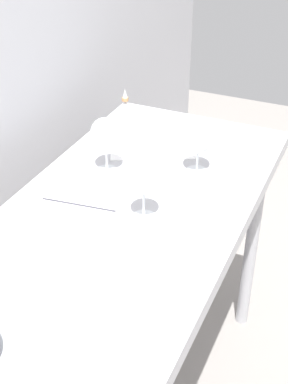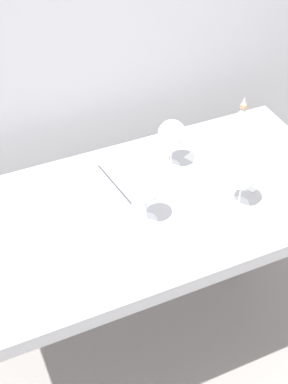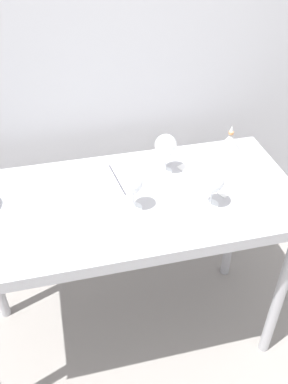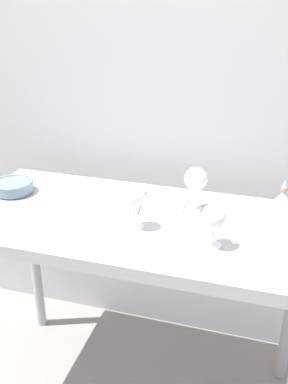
# 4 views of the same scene
# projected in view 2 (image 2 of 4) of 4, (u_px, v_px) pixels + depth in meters

# --- Properties ---
(ground_plane) EXTENTS (6.00, 6.00, 0.00)m
(ground_plane) POSITION_uv_depth(u_px,v_px,m) (135.00, 363.00, 2.30)
(ground_plane) COLOR gray
(back_wall) EXTENTS (3.80, 0.04, 2.60)m
(back_wall) POSITION_uv_depth(u_px,v_px,m) (70.00, 22.00, 1.76)
(back_wall) COLOR #B4B4B9
(back_wall) RESTS_ON ground_plane
(steel_counter) EXTENTS (1.40, 0.65, 0.90)m
(steel_counter) POSITION_uv_depth(u_px,v_px,m) (133.00, 233.00, 1.76)
(steel_counter) COLOR #ACACB1
(steel_counter) RESTS_ON ground_plane
(wine_glass_near_center) EXTENTS (0.08, 0.08, 0.17)m
(wine_glass_near_center) POSITION_uv_depth(u_px,v_px,m) (146.00, 191.00, 1.57)
(wine_glass_near_center) COLOR white
(wine_glass_near_center) RESTS_ON steel_counter
(wine_glass_far_right) EXTENTS (0.09, 0.09, 0.18)m
(wine_glass_far_right) POSITION_uv_depth(u_px,v_px,m) (172.00, 135.00, 1.76)
(wine_glass_far_right) COLOR white
(wine_glass_far_right) RESTS_ON steel_counter
(wine_glass_near_right) EXTENTS (0.09, 0.09, 0.16)m
(wine_glass_near_right) POSITION_uv_depth(u_px,v_px,m) (243.00, 177.00, 1.64)
(wine_glass_near_right) COLOR white
(wine_glass_near_right) RESTS_ON steel_counter
(open_notebook) EXTENTS (0.37, 0.26, 0.01)m
(open_notebook) POSITION_uv_depth(u_px,v_px,m) (114.00, 185.00, 1.77)
(open_notebook) COLOR white
(open_notebook) RESTS_ON steel_counter
(tasting_sheet_upper) EXTENTS (0.27, 0.28, 0.00)m
(tasting_sheet_upper) POSITION_uv_depth(u_px,v_px,m) (1.00, 210.00, 1.69)
(tasting_sheet_upper) COLOR white
(tasting_sheet_upper) RESTS_ON steel_counter
(tasting_sheet_lower) EXTENTS (0.27, 0.32, 0.00)m
(tasting_sheet_lower) POSITION_uv_depth(u_px,v_px,m) (230.00, 163.00, 1.86)
(tasting_sheet_lower) COLOR white
(tasting_sheet_lower) RESTS_ON steel_counter
(decanter_funnel) EXTENTS (0.11, 0.11, 0.13)m
(decanter_funnel) POSITION_uv_depth(u_px,v_px,m) (242.00, 117.00, 1.99)
(decanter_funnel) COLOR beige
(decanter_funnel) RESTS_ON steel_counter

